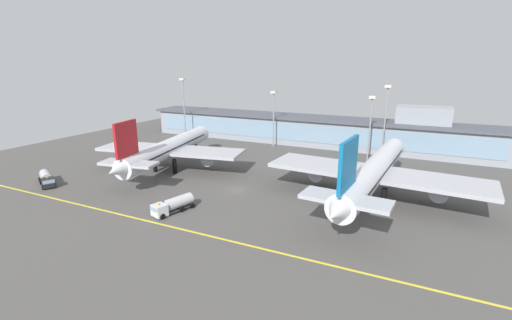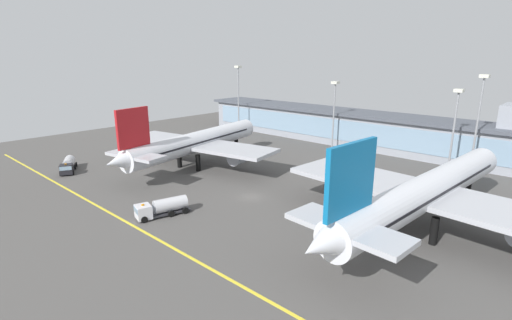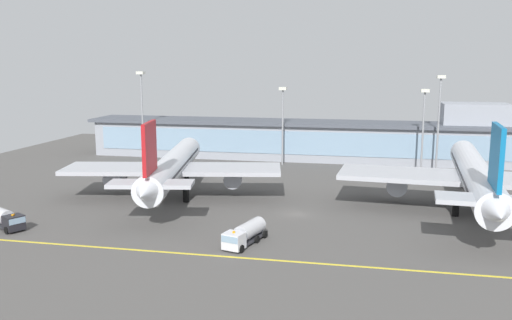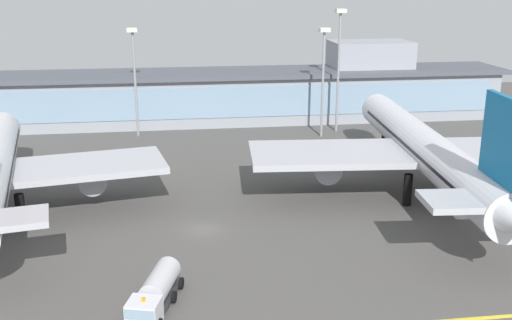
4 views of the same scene
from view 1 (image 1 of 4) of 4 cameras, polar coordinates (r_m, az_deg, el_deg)
The scene contains 11 objects.
ground_plane at distance 82.32m, azimuth -3.20°, elevation -4.81°, with size 180.00×180.00×0.00m, color #514F4C.
taxiway_centreline_stripe at distance 65.47m, azimuth -12.65°, elevation -10.69°, with size 144.00×0.50×0.01m, color yellow.
terminal_building at distance 128.48m, azimuth 9.30°, elevation 4.90°, with size 127.00×14.00×15.21m.
airliner_near_left at distance 98.94m, azimuth -13.83°, elevation 1.80°, with size 41.42×50.79×16.26m.
airliner_near_right at distance 78.64m, azimuth 18.48°, elevation -1.79°, with size 45.99×57.23×17.10m.
fuel_tanker_truck at distance 98.75m, azimuth -30.72°, elevation -2.64°, with size 9.11×6.45×2.90m.
baggage_tug_near at distance 71.56m, azimuth -13.35°, elevation -7.10°, with size 4.99×9.36×2.90m.
apron_light_mast_west at distance 138.14m, azimuth -11.60°, elevation 9.53°, with size 1.80×1.80×22.96m.
apron_light_mast_centre at distance 111.68m, azimuth 20.23°, elevation 7.41°, with size 1.80×1.80×22.29m.
apron_light_mast_east at distance 109.08m, azimuth 18.05°, elevation 6.53°, with size 1.80×1.80×19.29m.
apron_light_mast_far_east at distance 122.29m, azimuth 2.86°, elevation 8.12°, with size 1.80×1.80×19.25m.
Camera 1 is at (37.49, -67.60, 28.31)m, focal length 24.77 mm.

